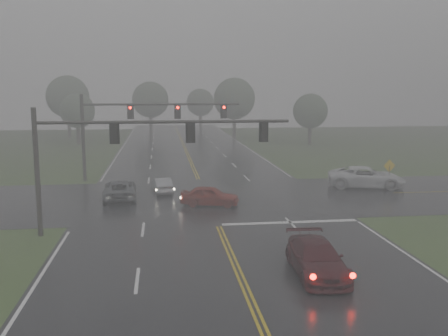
{
  "coord_description": "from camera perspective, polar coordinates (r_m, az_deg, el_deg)",
  "views": [
    {
      "loc": [
        -3.38,
        -14.83,
        8.2
      ],
      "look_at": [
        0.57,
        16.0,
        3.27
      ],
      "focal_mm": 40.0,
      "sensor_mm": 36.0,
      "label": 1
    }
  ],
  "objects": [
    {
      "name": "sedan_silver",
      "position": [
        40.15,
        -7.1,
        -2.84
      ],
      "size": [
        1.81,
        3.88,
        1.23
      ],
      "primitive_type": "imported",
      "rotation": [
        0.0,
        0.0,
        3.28
      ],
      "color": "gray",
      "rests_on": "ground"
    },
    {
      "name": "sedan_maroon",
      "position": [
        23.14,
        10.49,
        -11.89
      ],
      "size": [
        2.31,
        5.21,
        1.49
      ],
      "primitive_type": "imported",
      "rotation": [
        0.0,
        0.0,
        -0.05
      ],
      "color": "#3A0A0F",
      "rests_on": "ground"
    },
    {
      "name": "tree_nw_b",
      "position": [
        89.02,
        -17.43,
        7.77
      ],
      "size": [
        7.14,
        7.14,
        10.49
      ],
      "color": "#312720",
      "rests_on": "ground"
    },
    {
      "name": "tree_ne_a",
      "position": [
        83.33,
        1.19,
        7.93
      ],
      "size": [
        6.86,
        6.86,
        10.08
      ],
      "color": "#312720",
      "rests_on": "ground"
    },
    {
      "name": "tree_n_mid",
      "position": [
        91.32,
        -8.42,
        7.72
      ],
      "size": [
        6.51,
        6.51,
        9.57
      ],
      "color": "#312720",
      "rests_on": "ground"
    },
    {
      "name": "tree_nw_a",
      "position": [
        77.91,
        -16.41,
        6.28
      ],
      "size": [
        5.16,
        5.16,
        7.58
      ],
      "color": "#312720",
      "rests_on": "ground"
    },
    {
      "name": "car_grey",
      "position": [
        38.44,
        -11.8,
        -3.49
      ],
      "size": [
        2.65,
        5.25,
        1.42
      ],
      "primitive_type": "imported",
      "rotation": [
        0.0,
        0.0,
        3.2
      ],
      "color": "#4C4F52",
      "rests_on": "ground"
    },
    {
      "name": "signal_gantry_near",
      "position": [
        28.6,
        -11.92,
        2.62
      ],
      "size": [
        14.37,
        0.32,
        7.22
      ],
      "color": "black",
      "rests_on": "ground"
    },
    {
      "name": "sign_diamond_east",
      "position": [
        43.04,
        18.37,
        -0.14
      ],
      "size": [
        1.04,
        0.15,
        2.51
      ],
      "rotation": [
        0.0,
        0.0,
        0.11
      ],
      "color": "black",
      "rests_on": "ground"
    },
    {
      "name": "tree_e_near",
      "position": [
        75.58,
        9.84,
        6.43
      ],
      "size": [
        5.14,
        5.14,
        7.56
      ],
      "color": "#312720",
      "rests_on": "ground"
    },
    {
      "name": "signal_gantry_far",
      "position": [
        45.59,
        -10.39,
        5.43
      ],
      "size": [
        14.19,
        0.39,
        7.76
      ],
      "color": "black",
      "rests_on": "ground"
    },
    {
      "name": "tree_n_far",
      "position": [
        103.99,
        -2.73,
        7.49
      ],
      "size": [
        5.66,
        5.66,
        8.31
      ],
      "color": "#312720",
      "rests_on": "ground"
    },
    {
      "name": "cross_street",
      "position": [
        37.88,
        -2.02,
        -3.49
      ],
      "size": [
        120.0,
        14.0,
        0.02
      ],
      "primitive_type": "cube",
      "color": "black",
      "rests_on": "ground"
    },
    {
      "name": "main_road",
      "position": [
        35.94,
        -1.72,
        -4.17
      ],
      "size": [
        18.0,
        160.0,
        0.02
      ],
      "primitive_type": "cube",
      "color": "black",
      "rests_on": "ground"
    },
    {
      "name": "sedan_red",
      "position": [
        35.53,
        -1.62,
        -4.33
      ],
      "size": [
        4.41,
        2.6,
        1.41
      ],
      "primitive_type": "imported",
      "rotation": [
        0.0,
        0.0,
        1.33
      ],
      "color": "maroon",
      "rests_on": "ground"
    },
    {
      "name": "pickup_white",
      "position": [
        43.66,
        15.9,
        -2.16
      ],
      "size": [
        6.84,
        4.45,
        1.75
      ],
      "primitive_type": "imported",
      "rotation": [
        0.0,
        0.0,
        1.31
      ],
      "color": "silver",
      "rests_on": "ground"
    },
    {
      "name": "stop_bar",
      "position": [
        31.36,
        7.55,
        -6.22
      ],
      "size": [
        8.5,
        0.5,
        0.01
      ],
      "primitive_type": "cube",
      "color": "silver",
      "rests_on": "ground"
    }
  ]
}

